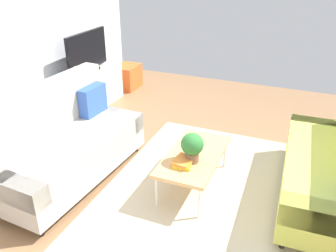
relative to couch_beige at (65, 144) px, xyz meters
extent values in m
plane|color=#936B47|center=(0.23, -1.56, -0.44)|extent=(7.68, 7.68, 0.00)
cube|color=beige|center=(0.33, -1.62, -0.44)|extent=(2.90, 2.20, 0.01)
cube|color=#B2ADA3|center=(-0.02, -0.07, -0.12)|extent=(1.95, 0.96, 0.44)
cube|color=#B2ADA3|center=(0.00, 0.25, 0.38)|extent=(1.91, 0.32, 0.56)
cube|color=#B2ADA3|center=(0.83, -0.12, -0.01)|extent=(0.25, 0.85, 0.22)
cube|color=#B2ADA3|center=(-0.87, -0.02, -0.01)|extent=(0.25, 0.85, 0.22)
cylinder|color=black|center=(0.83, -0.46, -0.39)|extent=(0.05, 0.05, 0.10)
cylinder|color=black|center=(-0.91, -0.35, -0.39)|extent=(0.05, 0.05, 0.10)
cylinder|color=black|center=(0.87, 0.22, -0.39)|extent=(0.05, 0.05, 0.10)
cube|color=#3359B2|center=(0.66, 0.03, 0.28)|extent=(0.41, 0.16, 0.36)
cube|color=#C1CC51|center=(0.68, -2.77, -0.12)|extent=(1.93, 0.91, 0.44)
cube|color=#C1CC51|center=(-0.17, -2.80, -0.01)|extent=(0.23, 0.85, 0.22)
cube|color=#C1CC51|center=(1.53, -2.74, -0.01)|extent=(0.23, 0.85, 0.22)
cylinder|color=black|center=(-0.20, -2.46, -0.39)|extent=(0.05, 0.05, 0.10)
cylinder|color=black|center=(1.54, -2.40, -0.39)|extent=(0.05, 0.05, 0.10)
cube|color=tan|center=(0.38, -1.42, -0.04)|extent=(1.10, 0.56, 0.04)
cylinder|color=silver|center=(-0.12, -1.19, -0.25)|extent=(0.02, 0.02, 0.38)
cylinder|color=silver|center=(0.88, -1.19, -0.25)|extent=(0.02, 0.02, 0.38)
cylinder|color=silver|center=(-0.12, -1.65, -0.25)|extent=(0.02, 0.02, 0.38)
cylinder|color=silver|center=(0.88, -1.65, -0.25)|extent=(0.02, 0.02, 0.38)
cube|color=silver|center=(1.83, 0.90, -0.12)|extent=(1.40, 0.44, 0.64)
cube|color=black|center=(1.83, 0.88, 0.22)|extent=(0.36, 0.20, 0.04)
cube|color=black|center=(1.83, 0.88, 0.54)|extent=(1.00, 0.05, 0.60)
cube|color=orange|center=(2.93, 0.80, -0.22)|extent=(0.52, 0.40, 0.44)
cylinder|color=brown|center=(0.24, -1.44, 0.03)|extent=(0.15, 0.15, 0.11)
sphere|color=#2D7233|center=(0.24, -1.44, 0.19)|extent=(0.24, 0.24, 0.24)
cube|color=gold|center=(0.15, -1.38, 0.00)|extent=(0.26, 0.21, 0.04)
cube|color=orange|center=(0.15, -1.38, 0.03)|extent=(0.26, 0.21, 0.03)
cylinder|color=#4C72B2|center=(1.25, 0.95, 0.27)|extent=(0.13, 0.13, 0.14)
cylinder|color=silver|center=(1.44, 0.86, 0.30)|extent=(0.05, 0.05, 0.20)
camera|label=1|loc=(-2.77, -2.43, 1.98)|focal=37.75mm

